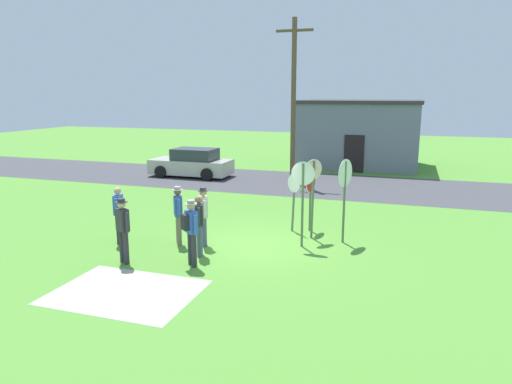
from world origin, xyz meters
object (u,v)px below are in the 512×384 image
(stop_sign_rear_left, at_px, (311,189))
(person_with_sunhat, at_px, (204,213))
(parked_car_on_street, at_px, (192,164))
(stop_sign_center_cluster, at_px, (313,186))
(person_near_signs, at_px, (199,222))
(person_in_dark_shirt, at_px, (123,227))
(utility_pole, at_px, (293,99))
(person_on_left, at_px, (191,228))
(stop_sign_low_front, at_px, (303,190))
(person_holding_notes, at_px, (178,212))
(stop_sign_leaning_right, at_px, (345,185))
(person_in_teal, at_px, (119,212))
(stop_sign_leaning_left, at_px, (294,193))

(stop_sign_rear_left, bearing_deg, person_with_sunhat, -136.51)
(stop_sign_rear_left, height_order, person_with_sunhat, stop_sign_rear_left)
(parked_car_on_street, bearing_deg, stop_sign_center_cluster, -46.37)
(person_near_signs, bearing_deg, person_with_sunhat, 106.83)
(parked_car_on_street, bearing_deg, person_near_signs, -63.04)
(person_in_dark_shirt, bearing_deg, utility_pole, 83.73)
(utility_pole, distance_m, person_on_left, 12.60)
(person_on_left, bearing_deg, stop_sign_low_front, 45.92)
(stop_sign_low_front, height_order, person_holding_notes, stop_sign_low_front)
(parked_car_on_street, distance_m, stop_sign_leaning_right, 12.87)
(stop_sign_center_cluster, distance_m, person_in_dark_shirt, 5.64)
(person_in_teal, bearing_deg, person_holding_notes, 13.97)
(stop_sign_leaning_right, xyz_separation_m, stop_sign_low_front, (-1.08, -0.75, -0.06))
(stop_sign_low_front, height_order, person_on_left, stop_sign_low_front)
(stop_sign_leaning_right, bearing_deg, person_in_teal, -161.23)
(stop_sign_leaning_right, xyz_separation_m, person_near_signs, (-3.56, -2.41, -0.78))
(utility_pole, height_order, stop_sign_low_front, utility_pole)
(utility_pole, bearing_deg, stop_sign_leaning_left, -75.74)
(person_in_teal, xyz_separation_m, person_near_signs, (2.74, -0.27, 0.00))
(stop_sign_center_cluster, height_order, stop_sign_rear_left, stop_sign_center_cluster)
(stop_sign_center_cluster, bearing_deg, person_holding_notes, -153.02)
(stop_sign_leaning_left, xyz_separation_m, person_with_sunhat, (-2.12, -2.27, -0.27))
(stop_sign_center_cluster, relative_size, person_with_sunhat, 1.41)
(stop_sign_leaning_right, relative_size, person_in_dark_shirt, 1.45)
(utility_pole, xyz_separation_m, parked_car_on_street, (-5.47, -0.18, -3.43))
(stop_sign_center_cluster, bearing_deg, stop_sign_leaning_left, 141.94)
(stop_sign_leaning_right, xyz_separation_m, person_in_teal, (-6.29, -2.14, -0.78))
(person_holding_notes, bearing_deg, utility_pole, 86.00)
(stop_sign_leaning_left, relative_size, stop_sign_rear_left, 0.93)
(utility_pole, xyz_separation_m, person_in_dark_shirt, (-1.38, -12.58, -3.14))
(utility_pole, bearing_deg, person_holding_notes, -94.00)
(person_with_sunhat, height_order, person_on_left, same)
(parked_car_on_street, relative_size, person_holding_notes, 2.47)
(stop_sign_low_front, distance_m, person_on_left, 3.44)
(stop_sign_leaning_right, relative_size, person_in_teal, 1.49)
(parked_car_on_street, height_order, stop_sign_leaning_right, stop_sign_leaning_right)
(stop_sign_leaning_right, distance_m, stop_sign_low_front, 1.32)
(stop_sign_low_front, bearing_deg, person_with_sunhat, -163.31)
(utility_pole, bearing_deg, person_on_left, -88.21)
(person_holding_notes, xyz_separation_m, person_with_sunhat, (0.75, 0.14, 0.00))
(person_in_teal, bearing_deg, person_on_left, -19.97)
(stop_sign_leaning_right, height_order, person_holding_notes, stop_sign_leaning_right)
(stop_sign_leaning_left, xyz_separation_m, stop_sign_rear_left, (0.50, 0.21, 0.12))
(stop_sign_low_front, xyz_separation_m, person_holding_notes, (-3.48, -0.95, -0.69))
(person_with_sunhat, bearing_deg, person_on_left, -76.66)
(stop_sign_leaning_left, bearing_deg, stop_sign_center_cluster, -38.06)
(utility_pole, relative_size, person_on_left, 4.54)
(stop_sign_center_cluster, bearing_deg, parked_car_on_street, 133.63)
(utility_pole, distance_m, person_in_dark_shirt, 13.04)
(stop_sign_leaning_right, distance_m, stop_sign_rear_left, 1.54)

